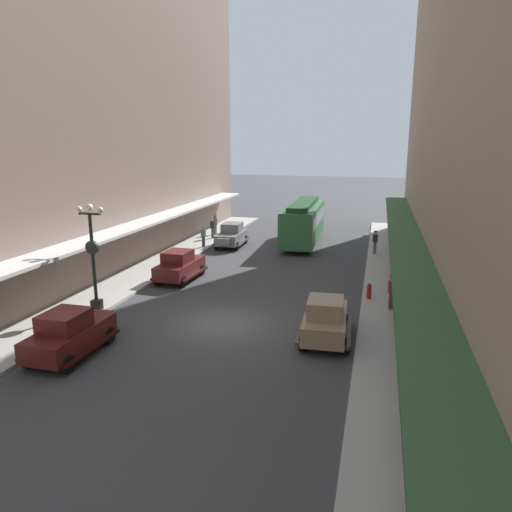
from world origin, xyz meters
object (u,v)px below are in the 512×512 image
object	(u,v)px
parked_car_0	(180,265)
pedestrian_4	(215,225)
parked_car_1	(69,332)
pedestrian_3	(213,228)
fire_hydrant	(369,291)
parked_car_2	(325,318)
pedestrian_2	(203,236)
pedestrian_5	(375,242)
pedestrian_1	(215,225)
lamp_post_with_clock	(93,253)
streetcar	(303,221)
parked_car_3	(231,235)
pedestrian_0	(392,292)

from	to	relation	value
parked_car_0	pedestrian_4	world-z (taller)	parked_car_0
parked_car_1	pedestrian_3	world-z (taller)	parked_car_1
fire_hydrant	pedestrian_3	bearing A→B (deg)	135.07
parked_car_2	parked_car_0	bearing A→B (deg)	144.50
parked_car_0	parked_car_2	distance (m)	11.61
parked_car_2	pedestrian_2	size ratio (longest dim) A/B	2.63
pedestrian_5	fire_hydrant	bearing A→B (deg)	-90.68
pedestrian_1	parked_car_0	bearing A→B (deg)	-79.54
lamp_post_with_clock	pedestrian_3	world-z (taller)	lamp_post_with_clock
parked_car_1	pedestrian_1	bearing A→B (deg)	96.06
parked_car_2	lamp_post_with_clock	distance (m)	11.29
parked_car_1	fire_hydrant	world-z (taller)	parked_car_1
lamp_post_with_clock	pedestrian_2	world-z (taller)	lamp_post_with_clock
pedestrian_2	pedestrian_3	xyz separation A→B (m)	(-0.50, 3.54, 0.00)
pedestrian_3	streetcar	bearing A→B (deg)	2.61
parked_car_1	pedestrian_4	distance (m)	24.64
parked_car_3	pedestrian_0	distance (m)	17.40
parked_car_0	pedestrian_5	world-z (taller)	parked_car_0
pedestrian_0	fire_hydrant	bearing A→B (deg)	127.87
streetcar	fire_hydrant	size ratio (longest dim) A/B	11.79
lamp_post_with_clock	pedestrian_4	bearing A→B (deg)	92.53
parked_car_1	parked_car_3	bearing A→B (deg)	89.80
parked_car_2	fire_hydrant	xyz separation A→B (m)	(1.66, 5.54, -0.38)
parked_car_1	lamp_post_with_clock	xyz separation A→B (m)	(-1.71, 4.48, 2.04)
lamp_post_with_clock	pedestrian_5	distance (m)	20.49
pedestrian_0	pedestrian_4	world-z (taller)	same
parked_car_2	lamp_post_with_clock	bearing A→B (deg)	177.53
pedestrian_0	parked_car_0	bearing A→B (deg)	168.02
parked_car_3	pedestrian_2	size ratio (longest dim) A/B	2.62
parked_car_0	pedestrian_1	xyz separation A→B (m)	(-2.53, 13.71, 0.05)
pedestrian_0	pedestrian_4	size ratio (longest dim) A/B	1.00
parked_car_3	streetcar	xyz separation A→B (m)	(5.35, 2.44, 0.96)
parked_car_0	parked_car_2	size ratio (longest dim) A/B	1.00
parked_car_2	parked_car_3	distance (m)	19.14
pedestrian_2	pedestrian_0	bearing A→B (deg)	-38.69
fire_hydrant	pedestrian_1	xyz separation A→B (m)	(-13.64, 14.92, 0.43)
parked_car_0	lamp_post_with_clock	xyz separation A→B (m)	(-1.64, -6.26, 2.04)
parked_car_2	pedestrian_3	bearing A→B (deg)	121.76
pedestrian_4	pedestrian_5	world-z (taller)	same
parked_car_1	streetcar	bearing A→B (deg)	76.83
pedestrian_3	pedestrian_5	world-z (taller)	pedestrian_5
fire_hydrant	pedestrian_4	xyz separation A→B (m)	(-13.63, 14.96, 0.45)
streetcar	pedestrian_0	world-z (taller)	streetcar
pedestrian_5	parked_car_1	bearing A→B (deg)	-118.82
lamp_post_with_clock	pedestrian_0	bearing A→B (deg)	14.90
parked_car_0	pedestrian_3	distance (m)	12.27
streetcar	pedestrian_5	distance (m)	6.48
pedestrian_4	lamp_post_with_clock	bearing A→B (deg)	-87.47
streetcar	lamp_post_with_clock	world-z (taller)	lamp_post_with_clock
pedestrian_4	pedestrian_1	bearing A→B (deg)	-97.57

